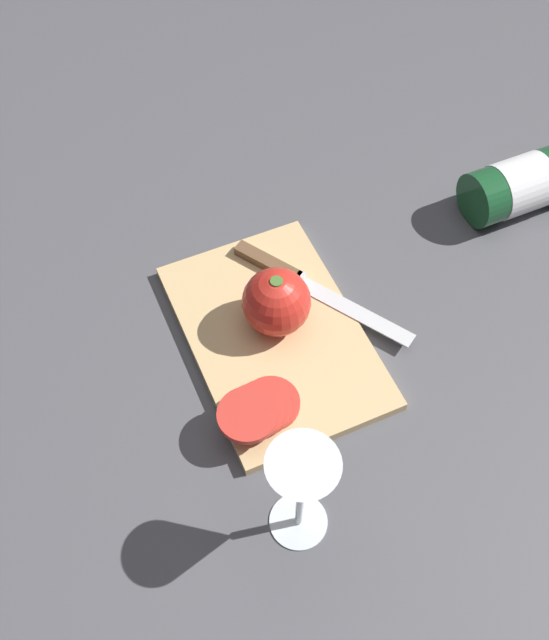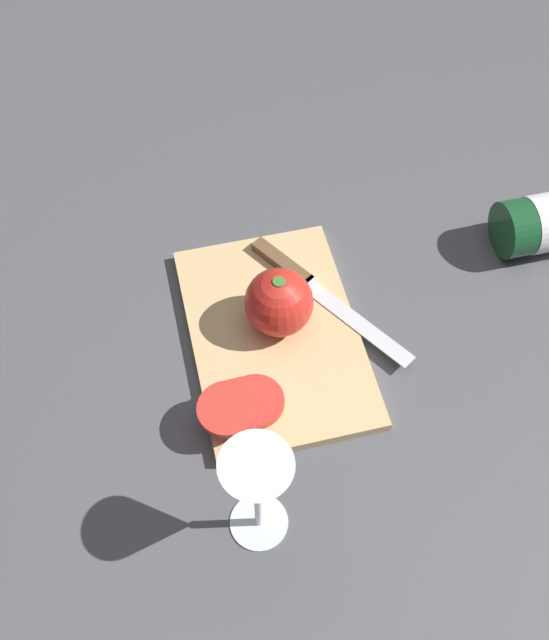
{
  "view_description": "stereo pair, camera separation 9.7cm",
  "coord_description": "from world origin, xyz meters",
  "px_view_note": "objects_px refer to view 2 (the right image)",
  "views": [
    {
      "loc": [
        0.54,
        -0.22,
        0.86
      ],
      "look_at": [
        0.05,
        -0.01,
        0.05
      ],
      "focal_mm": 42.0,
      "sensor_mm": 36.0,
      "label": 1
    },
    {
      "loc": [
        0.57,
        -0.13,
        0.86
      ],
      "look_at": [
        0.05,
        -0.01,
        0.05
      ],
      "focal_mm": 42.0,
      "sensor_mm": 36.0,
      "label": 2
    }
  ],
  "objects_px": {
    "whole_tomato": "(275,303)",
    "knife": "(300,277)",
    "wine_glass": "(257,485)",
    "tomato_slice_stack_near": "(241,405)"
  },
  "relations": [
    {
      "from": "whole_tomato",
      "to": "tomato_slice_stack_near",
      "type": "xyz_separation_m",
      "value": [
        0.12,
        -0.07,
        -0.03
      ]
    },
    {
      "from": "wine_glass",
      "to": "tomato_slice_stack_near",
      "type": "relative_size",
      "value": 1.55
    },
    {
      "from": "knife",
      "to": "tomato_slice_stack_near",
      "type": "bearing_deg",
      "value": -66.33
    },
    {
      "from": "wine_glass",
      "to": "knife",
      "type": "xyz_separation_m",
      "value": [
        -0.32,
        0.13,
        -0.1
      ]
    },
    {
      "from": "whole_tomato",
      "to": "knife",
      "type": "distance_m",
      "value": 0.09
    },
    {
      "from": "wine_glass",
      "to": "knife",
      "type": "relative_size",
      "value": 0.7
    },
    {
      "from": "whole_tomato",
      "to": "knife",
      "type": "relative_size",
      "value": 0.37
    },
    {
      "from": "wine_glass",
      "to": "knife",
      "type": "distance_m",
      "value": 0.36
    },
    {
      "from": "whole_tomato",
      "to": "knife",
      "type": "height_order",
      "value": "whole_tomato"
    },
    {
      "from": "wine_glass",
      "to": "knife",
      "type": "height_order",
      "value": "wine_glass"
    }
  ]
}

